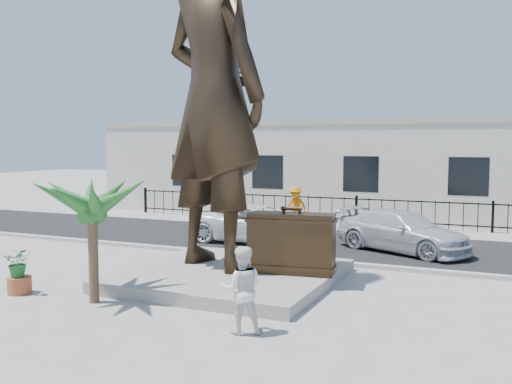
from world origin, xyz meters
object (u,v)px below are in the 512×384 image
suitcase (291,243)px  car_white (259,224)px  tourist (242,290)px  statue (214,97)px

suitcase → car_white: size_ratio=0.45×
suitcase → tourist: (0.44, -3.85, -0.23)m
car_white → suitcase: bearing=-147.6°
statue → tourist: statue is taller
tourist → car_white: size_ratio=0.35×
statue → car_white: statue is taller
suitcase → statue: bearing=173.9°
tourist → suitcase: bearing=-112.0°
car_white → tourist: bearing=-157.1°
suitcase → tourist: size_ratio=1.30×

